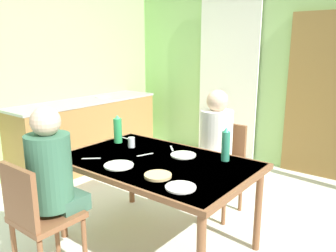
# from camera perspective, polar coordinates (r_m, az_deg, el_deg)

# --- Properties ---
(ground_plane) EXTENTS (5.91, 5.91, 0.00)m
(ground_plane) POSITION_cam_1_polar(r_m,az_deg,el_deg) (3.24, -2.71, -16.31)
(ground_plane) COLOR silver
(wall_back) EXTENTS (4.37, 0.10, 2.78)m
(wall_back) POSITION_cam_1_polar(r_m,az_deg,el_deg) (4.77, 15.42, 10.40)
(wall_back) COLOR #9BC576
(wall_back) RESTS_ON ground_plane
(wall_left) EXTENTS (0.10, 3.41, 2.78)m
(wall_left) POSITION_cam_1_polar(r_m,az_deg,el_deg) (4.76, -17.96, 10.22)
(wall_left) COLOR #96C974
(wall_left) RESTS_ON ground_plane
(door_wooden) EXTENTS (0.80, 0.05, 2.00)m
(door_wooden) POSITION_cam_1_polar(r_m,az_deg,el_deg) (4.48, 24.36, 4.51)
(door_wooden) COLOR olive
(door_wooden) RESTS_ON ground_plane
(curtain_panel) EXTENTS (0.90, 0.03, 2.33)m
(curtain_panel) POSITION_cam_1_polar(r_m,az_deg,el_deg) (4.88, 10.05, 8.11)
(curtain_panel) COLOR white
(curtain_panel) RESTS_ON ground_plane
(kitchen_counter) EXTENTS (0.61, 2.10, 0.91)m
(kitchen_counter) POSITION_cam_1_polar(r_m,az_deg,el_deg) (4.71, -13.57, -1.09)
(kitchen_counter) COLOR olive
(kitchen_counter) RESTS_ON ground_plane
(dining_table) EXTENTS (1.52, 0.98, 0.73)m
(dining_table) POSITION_cam_1_polar(r_m,az_deg,el_deg) (2.69, -1.98, -7.10)
(dining_table) COLOR brown
(dining_table) RESTS_ON ground_plane
(chair_near_diner) EXTENTS (0.40, 0.40, 0.87)m
(chair_near_diner) POSITION_cam_1_polar(r_m,az_deg,el_deg) (2.50, -21.29, -13.81)
(chair_near_diner) COLOR brown
(chair_near_diner) RESTS_ON ground_plane
(chair_far_diner) EXTENTS (0.40, 0.40, 0.87)m
(chair_far_diner) POSITION_cam_1_polar(r_m,az_deg,el_deg) (3.34, 9.06, -6.08)
(chair_far_diner) COLOR brown
(chair_far_diner) RESTS_ON ground_plane
(person_near_diner) EXTENTS (0.30, 0.37, 0.77)m
(person_near_diner) POSITION_cam_1_polar(r_m,az_deg,el_deg) (2.46, -19.13, -6.93)
(person_near_diner) COLOR #39604C
(person_near_diner) RESTS_ON ground_plane
(person_far_diner) EXTENTS (0.30, 0.37, 0.77)m
(person_far_diner) POSITION_cam_1_polar(r_m,az_deg,el_deg) (3.14, 8.05, -1.88)
(person_far_diner) COLOR silver
(person_far_diner) RESTS_ON ground_plane
(water_bottle_green_near) EXTENTS (0.07, 0.07, 0.27)m
(water_bottle_green_near) POSITION_cam_1_polar(r_m,az_deg,el_deg) (2.66, 9.75, -3.21)
(water_bottle_green_near) COLOR #32906F
(water_bottle_green_near) RESTS_ON dining_table
(water_bottle_green_far) EXTENTS (0.08, 0.08, 0.26)m
(water_bottle_green_far) POSITION_cam_1_polar(r_m,az_deg,el_deg) (3.15, -8.51, -0.61)
(water_bottle_green_far) COLOR green
(water_bottle_green_far) RESTS_ON dining_table
(dinner_plate_near_left) EXTENTS (0.22, 0.22, 0.01)m
(dinner_plate_near_left) POSITION_cam_1_polar(r_m,az_deg,el_deg) (2.57, -8.33, -6.61)
(dinner_plate_near_left) COLOR white
(dinner_plate_near_left) RESTS_ON dining_table
(dinner_plate_near_right) EXTENTS (0.21, 0.21, 0.01)m
(dinner_plate_near_right) POSITION_cam_1_polar(r_m,az_deg,el_deg) (2.77, 2.60, -4.93)
(dinner_plate_near_right) COLOR white
(dinner_plate_near_right) RESTS_ON dining_table
(dinner_plate_far_center) EXTENTS (0.20, 0.20, 0.01)m
(dinner_plate_far_center) POSITION_cam_1_polar(r_m,az_deg,el_deg) (2.17, 2.16, -10.32)
(dinner_plate_far_center) COLOR white
(dinner_plate_far_center) RESTS_ON dining_table
(drinking_glass_by_near_diner) EXTENTS (0.06, 0.06, 0.09)m
(drinking_glass_by_near_diner) POSITION_cam_1_polar(r_m,az_deg,el_deg) (3.00, -6.21, -2.78)
(drinking_glass_by_near_diner) COLOR silver
(drinking_glass_by_near_diner) RESTS_ON dining_table
(bread_plate_sliced) EXTENTS (0.19, 0.19, 0.02)m
(bread_plate_sliced) POSITION_cam_1_polar(r_m,az_deg,el_deg) (2.34, -1.72, -8.39)
(bread_plate_sliced) COLOR #DBB77A
(bread_plate_sliced) RESTS_ON dining_table
(cutlery_knife_near) EXTENTS (0.15, 0.03, 0.00)m
(cutlery_knife_near) POSITION_cam_1_polar(r_m,az_deg,el_deg) (3.31, -7.30, -2.05)
(cutlery_knife_near) COLOR silver
(cutlery_knife_near) RESTS_ON dining_table
(cutlery_fork_near) EXTENTS (0.12, 0.11, 0.00)m
(cutlery_fork_near) POSITION_cam_1_polar(r_m,az_deg,el_deg) (2.77, -12.87, -5.38)
(cutlery_fork_near) COLOR silver
(cutlery_fork_near) RESTS_ON dining_table
(cutlery_knife_far) EXTENTS (0.07, 0.15, 0.00)m
(cutlery_knife_far) POSITION_cam_1_polar(r_m,az_deg,el_deg) (2.80, -3.91, -4.87)
(cutlery_knife_far) COLOR silver
(cutlery_knife_far) RESTS_ON dining_table
(cutlery_fork_far) EXTENTS (0.12, 0.12, 0.00)m
(cutlery_fork_far) POSITION_cam_1_polar(r_m,az_deg,el_deg) (2.96, 0.64, -3.81)
(cutlery_fork_far) COLOR silver
(cutlery_fork_far) RESTS_ON dining_table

